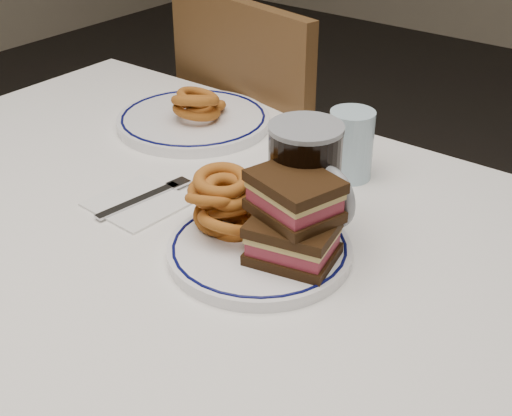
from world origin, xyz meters
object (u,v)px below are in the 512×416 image
Objects in this scene: main_plate at (259,250)px; reuben_sandwich at (294,218)px; far_plate at (193,120)px; chair_far at (279,171)px; beer_mug at (306,182)px.

reuben_sandwich is (0.05, 0.01, 0.06)m from main_plate.
chair_far is at bearing 95.02° from far_plate.
reuben_sandwich is at bearing -67.00° from beer_mug.
beer_mug is at bearing 76.68° from main_plate.
main_plate is 0.87× the size of far_plate.
chair_far is 0.74m from beer_mug.
far_plate is at bearing 143.40° from main_plate.
reuben_sandwich reaches higher than far_plate.
chair_far is 6.84× the size of reuben_sandwich.
reuben_sandwich is (0.45, -0.59, 0.31)m from chair_far.
main_plate is 0.08m from reuben_sandwich.
chair_far is at bearing 128.87° from beer_mug.
far_plate is (0.03, -0.32, 0.25)m from chair_far.
beer_mug is at bearing -26.61° from far_plate.
reuben_sandwich is 0.50m from far_plate.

